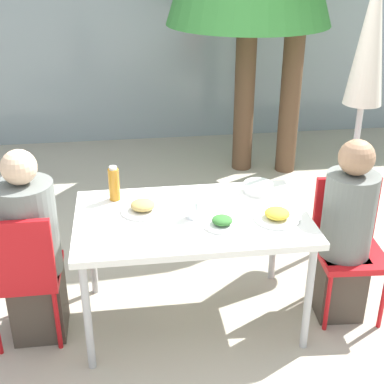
{
  "coord_description": "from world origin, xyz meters",
  "views": [
    {
      "loc": [
        -0.37,
        -2.7,
        2.18
      ],
      "look_at": [
        0.0,
        0.0,
        0.88
      ],
      "focal_mm": 50.0,
      "sensor_mm": 36.0,
      "label": 1
    }
  ],
  "objects_px": {
    "bottle": "(114,184)",
    "drinking_cup": "(193,209)",
    "closed_umbrella": "(368,56)",
    "chair_left": "(22,269)",
    "salad_bowl": "(258,187)",
    "person_right": "(345,236)",
    "person_left": "(32,253)",
    "chair_right": "(348,237)"
  },
  "relations": [
    {
      "from": "closed_umbrella",
      "to": "chair_right",
      "type": "bearing_deg",
      "value": -113.67
    },
    {
      "from": "person_right",
      "to": "bottle",
      "type": "relative_size",
      "value": 5.37
    },
    {
      "from": "closed_umbrella",
      "to": "salad_bowl",
      "type": "distance_m",
      "value": 1.21
    },
    {
      "from": "person_right",
      "to": "salad_bowl",
      "type": "distance_m",
      "value": 0.6
    },
    {
      "from": "chair_left",
      "to": "drinking_cup",
      "type": "relative_size",
      "value": 7.83
    },
    {
      "from": "salad_bowl",
      "to": "chair_right",
      "type": "bearing_deg",
      "value": -25.07
    },
    {
      "from": "chair_left",
      "to": "drinking_cup",
      "type": "xyz_separation_m",
      "value": [
        0.97,
        0.05,
        0.28
      ]
    },
    {
      "from": "chair_left",
      "to": "chair_right",
      "type": "height_order",
      "value": "same"
    },
    {
      "from": "chair_right",
      "to": "drinking_cup",
      "type": "distance_m",
      "value": 1.02
    },
    {
      "from": "person_left",
      "to": "bottle",
      "type": "bearing_deg",
      "value": 29.36
    },
    {
      "from": "chair_left",
      "to": "bottle",
      "type": "height_order",
      "value": "bottle"
    },
    {
      "from": "chair_left",
      "to": "salad_bowl",
      "type": "distance_m",
      "value": 1.49
    },
    {
      "from": "chair_left",
      "to": "chair_right",
      "type": "distance_m",
      "value": 1.95
    },
    {
      "from": "closed_umbrella",
      "to": "salad_bowl",
      "type": "xyz_separation_m",
      "value": [
        -0.86,
        -0.51,
        -0.69
      ]
    },
    {
      "from": "person_right",
      "to": "salad_bowl",
      "type": "relative_size",
      "value": 6.45
    },
    {
      "from": "person_left",
      "to": "chair_right",
      "type": "xyz_separation_m",
      "value": [
        1.9,
        0.01,
        -0.05
      ]
    },
    {
      "from": "bottle",
      "to": "drinking_cup",
      "type": "xyz_separation_m",
      "value": [
        0.44,
        -0.3,
        -0.05
      ]
    },
    {
      "from": "person_right",
      "to": "closed_umbrella",
      "type": "distance_m",
      "value": 1.28
    },
    {
      "from": "closed_umbrella",
      "to": "bottle",
      "type": "distance_m",
      "value": 1.92
    },
    {
      "from": "chair_right",
      "to": "salad_bowl",
      "type": "height_order",
      "value": "chair_right"
    },
    {
      "from": "person_right",
      "to": "bottle",
      "type": "distance_m",
      "value": 1.43
    },
    {
      "from": "bottle",
      "to": "drinking_cup",
      "type": "relative_size",
      "value": 1.98
    },
    {
      "from": "closed_umbrella",
      "to": "bottle",
      "type": "height_order",
      "value": "closed_umbrella"
    },
    {
      "from": "person_right",
      "to": "bottle",
      "type": "height_order",
      "value": "person_right"
    },
    {
      "from": "person_left",
      "to": "bottle",
      "type": "xyz_separation_m",
      "value": [
        0.48,
        0.27,
        0.28
      ]
    },
    {
      "from": "closed_umbrella",
      "to": "drinking_cup",
      "type": "height_order",
      "value": "closed_umbrella"
    },
    {
      "from": "person_left",
      "to": "closed_umbrella",
      "type": "distance_m",
      "value": 2.53
    },
    {
      "from": "chair_left",
      "to": "drinking_cup",
      "type": "distance_m",
      "value": 1.01
    },
    {
      "from": "chair_left",
      "to": "salad_bowl",
      "type": "relative_size",
      "value": 4.75
    },
    {
      "from": "person_left",
      "to": "salad_bowl",
      "type": "xyz_separation_m",
      "value": [
        1.38,
        0.26,
        0.2
      ]
    },
    {
      "from": "person_right",
      "to": "drinking_cup",
      "type": "distance_m",
      "value": 0.95
    },
    {
      "from": "chair_left",
      "to": "person_right",
      "type": "height_order",
      "value": "person_right"
    },
    {
      "from": "chair_left",
      "to": "person_right",
      "type": "relative_size",
      "value": 0.74
    },
    {
      "from": "person_right",
      "to": "drinking_cup",
      "type": "bearing_deg",
      "value": 1.81
    },
    {
      "from": "bottle",
      "to": "salad_bowl",
      "type": "height_order",
      "value": "bottle"
    },
    {
      "from": "chair_right",
      "to": "salad_bowl",
      "type": "distance_m",
      "value": 0.63
    },
    {
      "from": "drinking_cup",
      "to": "salad_bowl",
      "type": "xyz_separation_m",
      "value": [
        0.45,
        0.29,
        -0.02
      ]
    },
    {
      "from": "chair_left",
      "to": "closed_umbrella",
      "type": "xyz_separation_m",
      "value": [
        2.28,
        0.85,
        0.95
      ]
    },
    {
      "from": "drinking_cup",
      "to": "person_right",
      "type": "bearing_deg",
      "value": -2.23
    },
    {
      "from": "chair_left",
      "to": "person_left",
      "type": "relative_size",
      "value": 0.73
    },
    {
      "from": "chair_left",
      "to": "person_right",
      "type": "xyz_separation_m",
      "value": [
        1.9,
        0.02,
        0.06
      ]
    },
    {
      "from": "chair_left",
      "to": "person_left",
      "type": "height_order",
      "value": "person_left"
    }
  ]
}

